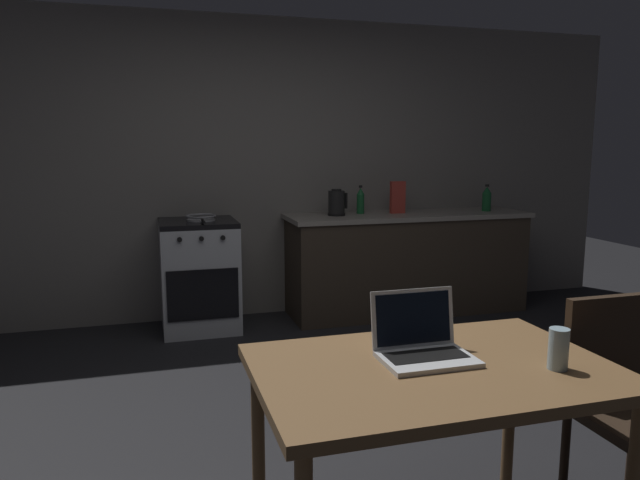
# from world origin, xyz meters

# --- Properties ---
(ground_plane) EXTENTS (12.00, 12.00, 0.00)m
(ground_plane) POSITION_xyz_m (0.00, 0.00, 0.00)
(ground_plane) COLOR black
(back_wall) EXTENTS (6.40, 0.10, 2.55)m
(back_wall) POSITION_xyz_m (0.30, 2.46, 1.28)
(back_wall) COLOR gray
(back_wall) RESTS_ON ground_plane
(kitchen_counter) EXTENTS (2.16, 0.64, 0.89)m
(kitchen_counter) POSITION_xyz_m (1.33, 2.11, 0.45)
(kitchen_counter) COLOR #382D23
(kitchen_counter) RESTS_ON ground_plane
(stove_oven) EXTENTS (0.60, 0.62, 0.89)m
(stove_oven) POSITION_xyz_m (-0.49, 2.11, 0.44)
(stove_oven) COLOR #B7BABF
(stove_oven) RESTS_ON ground_plane
(dining_table) EXTENTS (1.22, 0.80, 0.74)m
(dining_table) POSITION_xyz_m (0.04, -0.92, 0.67)
(dining_table) COLOR brown
(dining_table) RESTS_ON ground_plane
(chair) EXTENTS (0.40, 0.40, 0.89)m
(chair) POSITION_xyz_m (0.89, -0.87, 0.51)
(chair) COLOR #2D2116
(chair) RESTS_ON ground_plane
(laptop) EXTENTS (0.32, 0.26, 0.23)m
(laptop) POSITION_xyz_m (0.04, -0.84, 0.79)
(laptop) COLOR silver
(laptop) RESTS_ON dining_table
(electric_kettle) EXTENTS (0.17, 0.15, 0.23)m
(electric_kettle) POSITION_xyz_m (0.67, 2.11, 1.00)
(electric_kettle) COLOR black
(electric_kettle) RESTS_ON kitchen_counter
(bottle) EXTENTS (0.08, 0.08, 0.24)m
(bottle) POSITION_xyz_m (2.09, 2.06, 1.00)
(bottle) COLOR #19592D
(bottle) RESTS_ON kitchen_counter
(frying_pan) EXTENTS (0.24, 0.41, 0.05)m
(frying_pan) POSITION_xyz_m (-0.47, 2.09, 0.92)
(frying_pan) COLOR gray
(frying_pan) RESTS_ON stove_oven
(drinking_glass) EXTENTS (0.07, 0.07, 0.14)m
(drinking_glass) POSITION_xyz_m (0.43, -1.07, 0.81)
(drinking_glass) COLOR #99B7C6
(drinking_glass) RESTS_ON dining_table
(cereal_box) EXTENTS (0.13, 0.05, 0.28)m
(cereal_box) POSITION_xyz_m (1.24, 2.13, 1.03)
(cereal_box) COLOR #B2382D
(cereal_box) RESTS_ON kitchen_counter
(bottle_b) EXTENTS (0.07, 0.07, 0.25)m
(bottle_b) POSITION_xyz_m (0.92, 2.19, 1.01)
(bottle_b) COLOR #19592D
(bottle_b) RESTS_ON kitchen_counter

